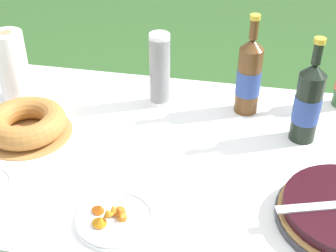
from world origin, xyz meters
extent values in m
cube|color=brown|center=(0.00, 0.00, 0.73)|extent=(1.79, 0.93, 0.03)
cube|color=white|center=(0.00, 0.00, 0.75)|extent=(1.80, 0.94, 0.00)
cube|color=white|center=(0.00, 0.47, 0.70)|extent=(1.80, 0.01, 0.10)
cube|color=silver|center=(0.48, -0.24, 0.82)|extent=(0.19, 0.08, 0.00)
cylinder|color=#B78447|center=(-0.40, 0.00, 0.76)|extent=(0.29, 0.29, 0.01)
torus|color=#AD7033|center=(-0.40, 0.00, 0.80)|extent=(0.26, 0.26, 0.08)
cylinder|color=white|center=(-0.02, 0.28, 0.80)|extent=(0.07, 0.07, 0.09)
cylinder|color=white|center=(-0.02, 0.28, 0.82)|extent=(0.07, 0.07, 0.09)
cylinder|color=white|center=(-0.02, 0.28, 0.83)|extent=(0.07, 0.07, 0.09)
cylinder|color=white|center=(-0.02, 0.28, 0.84)|extent=(0.07, 0.07, 0.09)
cylinder|color=white|center=(-0.02, 0.28, 0.86)|extent=(0.07, 0.07, 0.09)
cylinder|color=white|center=(-0.02, 0.28, 0.87)|extent=(0.07, 0.07, 0.09)
cylinder|color=white|center=(-0.02, 0.28, 0.88)|extent=(0.07, 0.07, 0.09)
cylinder|color=white|center=(-0.02, 0.28, 0.90)|extent=(0.07, 0.07, 0.09)
cylinder|color=white|center=(-0.02, 0.28, 0.91)|extent=(0.07, 0.07, 0.09)
cylinder|color=white|center=(-0.02, 0.28, 0.92)|extent=(0.07, 0.07, 0.09)
cylinder|color=white|center=(-0.02, 0.28, 0.93)|extent=(0.07, 0.07, 0.09)
cylinder|color=white|center=(-0.02, 0.28, 0.95)|extent=(0.07, 0.07, 0.09)
cylinder|color=white|center=(-0.02, 0.28, 0.96)|extent=(0.07, 0.07, 0.10)
cylinder|color=white|center=(-0.02, 0.28, 0.97)|extent=(0.07, 0.07, 0.09)
torus|color=white|center=(-0.02, 0.28, 1.02)|extent=(0.07, 0.07, 0.01)
cylinder|color=brown|center=(0.29, 0.29, 0.87)|extent=(0.08, 0.08, 0.24)
cylinder|color=#334C93|center=(0.29, 0.29, 0.87)|extent=(0.08, 0.08, 0.09)
cone|color=brown|center=(0.29, 0.29, 1.01)|extent=(0.08, 0.08, 0.04)
cylinder|color=brown|center=(0.29, 0.29, 1.06)|extent=(0.03, 0.03, 0.06)
cylinder|color=gold|center=(0.29, 0.29, 1.10)|extent=(0.03, 0.03, 0.02)
cylinder|color=black|center=(0.48, 0.15, 0.87)|extent=(0.08, 0.08, 0.23)
cylinder|color=#334C93|center=(0.48, 0.15, 0.87)|extent=(0.08, 0.08, 0.09)
cone|color=black|center=(0.48, 0.15, 1.01)|extent=(0.08, 0.08, 0.04)
cylinder|color=black|center=(0.48, 0.15, 1.06)|extent=(0.03, 0.03, 0.06)
cylinder|color=gold|center=(0.48, 0.15, 1.10)|extent=(0.03, 0.03, 0.02)
cylinder|color=white|center=(-0.01, -0.32, 0.76)|extent=(0.21, 0.21, 0.01)
torus|color=white|center=(-0.01, -0.32, 0.77)|extent=(0.20, 0.20, 0.01)
cone|color=#C25915|center=(0.00, -0.31, 0.78)|extent=(0.04, 0.04, 0.03)
cone|color=orange|center=(-0.02, -0.30, 0.78)|extent=(0.05, 0.04, 0.05)
cone|color=#AF4E10|center=(-0.06, -0.31, 0.78)|extent=(0.05, 0.05, 0.03)
cone|color=#C76C1C|center=(0.01, -0.33, 0.78)|extent=(0.04, 0.04, 0.04)
cone|color=#C07212|center=(-0.04, -0.35, 0.78)|extent=(0.05, 0.05, 0.03)
cone|color=#AF6913|center=(-0.02, -0.33, 0.79)|extent=(0.04, 0.04, 0.03)
cylinder|color=white|center=(-0.54, 0.20, 0.89)|extent=(0.11, 0.11, 0.26)
cylinder|color=#9E7A56|center=(-0.54, 0.20, 1.02)|extent=(0.04, 0.04, 0.00)
camera|label=1|loc=(0.29, -1.14, 1.64)|focal=50.00mm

